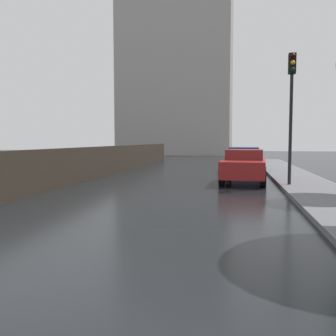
# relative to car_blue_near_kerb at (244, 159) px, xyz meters

# --- Properties ---
(ground) EXTENTS (120.00, 120.00, 0.00)m
(ground) POSITION_rel_car_blue_near_kerb_xyz_m (-2.81, -17.70, -0.74)
(ground) COLOR black
(car_blue_near_kerb) EXTENTS (2.04, 4.07, 1.41)m
(car_blue_near_kerb) POSITION_rel_car_blue_near_kerb_xyz_m (0.00, 0.00, 0.00)
(car_blue_near_kerb) COLOR navy
(car_blue_near_kerb) RESTS_ON ground
(car_red_mid_road) EXTENTS (2.05, 4.40, 1.41)m
(car_red_mid_road) POSITION_rel_car_blue_near_kerb_xyz_m (-0.10, -5.44, -0.01)
(car_red_mid_road) COLOR maroon
(car_red_mid_road) RESTS_ON ground
(traffic_light) EXTENTS (0.26, 0.39, 4.88)m
(traffic_light) POSITION_rel_car_blue_near_kerb_xyz_m (1.54, -6.98, 2.74)
(traffic_light) COLOR black
(traffic_light) RESTS_ON sidewalk_strip
(distant_tower) EXTENTS (14.11, 9.01, 26.06)m
(distant_tower) POSITION_rel_car_blue_near_kerb_xyz_m (-7.98, 25.99, 9.74)
(distant_tower) COLOR #9E9993
(distant_tower) RESTS_ON ground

